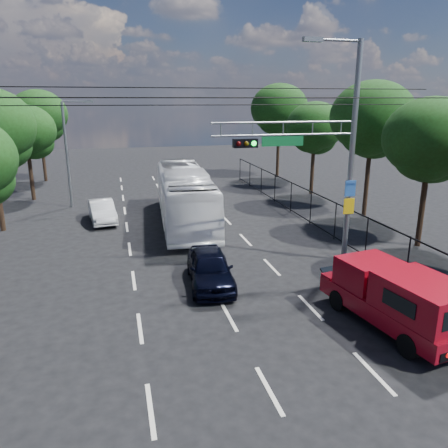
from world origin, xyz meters
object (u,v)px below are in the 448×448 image
object	(u,v)px
red_pickup	(396,297)
white_van	(102,211)
white_bus	(184,196)
navy_hatchback	(210,268)
signal_mast	(327,146)

from	to	relation	value
red_pickup	white_van	distance (m)	18.12
red_pickup	white_van	size ratio (longest dim) A/B	1.44
white_bus	white_van	bearing A→B (deg)	167.17
navy_hatchback	white_van	bearing A→B (deg)	117.33
white_bus	white_van	world-z (taller)	white_bus
red_pickup	white_van	world-z (taller)	red_pickup
signal_mast	red_pickup	world-z (taller)	signal_mast
red_pickup	white_bus	xyz separation A→B (m)	(-4.57, 14.05, 0.55)
red_pickup	signal_mast	bearing A→B (deg)	87.39
signal_mast	white_van	bearing A→B (deg)	135.22
navy_hatchback	white_bus	xyz separation A→B (m)	(0.49, 9.30, 0.92)
white_bus	white_van	xyz separation A→B (m)	(-4.82, 1.44, -0.98)
signal_mast	white_bus	world-z (taller)	signal_mast
red_pickup	navy_hatchback	bearing A→B (deg)	136.81
signal_mast	white_van	size ratio (longest dim) A/B	2.43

